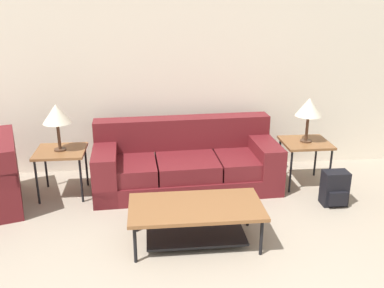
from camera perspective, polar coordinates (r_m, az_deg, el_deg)
The scene contains 8 objects.
wall_back at distance 5.73m, azimuth -0.76°, elevation 9.26°, with size 8.90×0.06×2.60m.
couch at distance 5.36m, azimuth -0.84°, elevation -2.68°, with size 2.29×1.03×0.82m.
coffee_table at distance 4.16m, azimuth 0.52°, elevation -9.45°, with size 1.28×0.66×0.40m.
side_table_left at distance 5.28m, azimuth -17.10°, elevation -1.33°, with size 0.58×0.55×0.57m.
side_table_right at distance 5.52m, azimuth 14.89°, elevation -0.20°, with size 0.58×0.55×0.57m.
table_lamp_left at distance 5.13m, azimuth -17.63°, elevation 3.75°, with size 0.32×0.32×0.55m.
table_lamp_right at distance 5.39m, azimuth 15.33°, elevation 4.68°, with size 0.32×0.32×0.55m.
backpack at distance 5.19m, azimuth 18.49°, elevation -5.66°, with size 0.28×0.27×0.41m.
Camera 1 is at (-0.51, -1.65, 2.30)m, focal length 40.00 mm.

